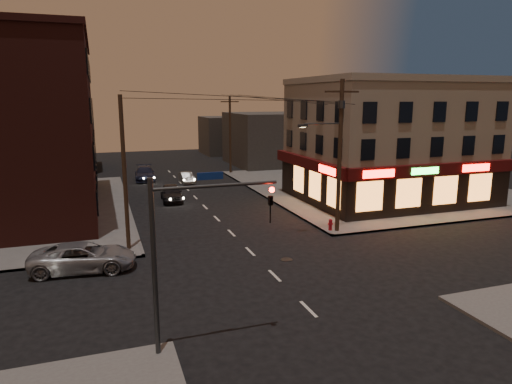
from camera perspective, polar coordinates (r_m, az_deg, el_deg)
name	(u,v)px	position (r m, az deg, el deg)	size (l,w,h in m)	color
ground	(275,276)	(23.80, 2.35, -10.43)	(120.00, 120.00, 0.00)	black
sidewalk_ne	(371,186)	(48.18, 14.12, 0.68)	(24.00, 28.00, 0.15)	#514F4C
pizza_building	(389,140)	(41.75, 16.26, 6.24)	(15.85, 12.85, 10.50)	gray
brick_apartment	(9,129)	(40.09, -28.45, 6.98)	(12.00, 20.00, 13.00)	#401814
bg_building_ne_a	(269,139)	(62.78, 1.62, 6.66)	(10.00, 12.00, 7.00)	#3F3D3A
bg_building_nw	(57,138)	(62.89, -23.63, 6.16)	(9.00, 10.00, 8.00)	#3F3D3A
bg_building_ne_b	(227,135)	(75.48, -3.60, 7.10)	(8.00, 8.00, 6.00)	#3F3D3A
utility_pole_main	(338,148)	(30.35, 10.26, 5.45)	(4.20, 0.44, 10.00)	#382619
utility_pole_far	(230,135)	(54.75, -3.25, 7.12)	(0.26, 0.26, 9.00)	#382619
utility_pole_west	(125,174)	(27.38, -16.11, 2.17)	(0.24, 0.24, 9.00)	#382619
traffic_signal	(184,241)	(15.86, -9.00, -6.04)	(4.49, 0.32, 6.47)	#333538
suv_cross	(83,257)	(25.86, -20.77, -7.61)	(2.47, 5.35, 1.49)	gray
sedan_near	(171,193)	(40.97, -10.52, -0.10)	(1.75, 4.35, 1.48)	black
sedan_mid	(187,178)	(49.48, -8.67, 1.78)	(1.23, 3.53, 1.16)	slate
sedan_far	(145,173)	(52.18, -13.73, 2.27)	(2.09, 5.15, 1.49)	#1B2036
fire_hydrant	(330,224)	(31.35, 9.28, -3.97)	(0.36, 0.36, 0.80)	maroon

